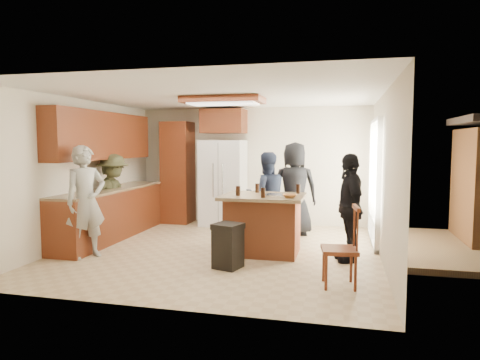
% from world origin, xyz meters
% --- Properties ---
extents(person_front_left, '(0.72, 0.77, 1.71)m').
position_xyz_m(person_front_left, '(-1.87, -0.87, 0.86)').
color(person_front_left, '#9A9A92').
rests_on(person_front_left, ground).
extents(person_behind_left, '(0.90, 0.75, 1.58)m').
position_xyz_m(person_behind_left, '(0.57, 1.00, 0.79)').
color(person_behind_left, '#1B2337').
rests_on(person_behind_left, ground).
extents(person_behind_right, '(0.97, 0.75, 1.76)m').
position_xyz_m(person_behind_right, '(1.03, 1.48, 0.88)').
color(person_behind_right, black).
rests_on(person_behind_right, ground).
extents(person_side_right, '(0.68, 1.02, 1.60)m').
position_xyz_m(person_side_right, '(2.02, -0.13, 0.80)').
color(person_side_right, black).
rests_on(person_side_right, ground).
extents(person_counter, '(0.67, 1.08, 1.55)m').
position_xyz_m(person_counter, '(-2.17, 0.44, 0.77)').
color(person_counter, '#383921').
rests_on(person_counter, ground).
extents(left_cabinetry, '(0.64, 3.00, 2.30)m').
position_xyz_m(left_cabinetry, '(-2.24, 0.40, 0.96)').
color(left_cabinetry, maroon).
rests_on(left_cabinetry, ground).
extents(back_wall_units, '(1.80, 0.60, 2.45)m').
position_xyz_m(back_wall_units, '(-1.33, 2.20, 1.38)').
color(back_wall_units, maroon).
rests_on(back_wall_units, ground).
extents(refrigerator, '(0.90, 0.76, 1.80)m').
position_xyz_m(refrigerator, '(-0.55, 2.12, 0.90)').
color(refrigerator, white).
rests_on(refrigerator, ground).
extents(kitchen_island, '(1.28, 1.03, 0.93)m').
position_xyz_m(kitchen_island, '(0.70, 0.02, 0.47)').
color(kitchen_island, '#A64D2A').
rests_on(kitchen_island, ground).
extents(island_items, '(0.96, 0.72, 0.15)m').
position_xyz_m(island_items, '(0.92, -0.06, 0.97)').
color(island_items, silver).
rests_on(island_items, kitchen_island).
extents(trash_bin, '(0.45, 0.45, 0.63)m').
position_xyz_m(trash_bin, '(0.37, -0.90, 0.32)').
color(trash_bin, black).
rests_on(trash_bin, ground).
extents(spindle_chair, '(0.47, 0.47, 0.99)m').
position_xyz_m(spindle_chair, '(1.91, -1.33, 0.45)').
color(spindle_chair, maroon).
rests_on(spindle_chair, ground).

